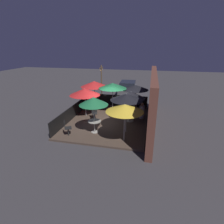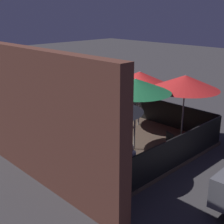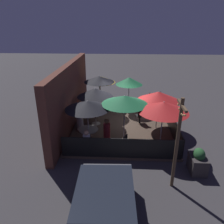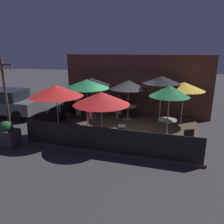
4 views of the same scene
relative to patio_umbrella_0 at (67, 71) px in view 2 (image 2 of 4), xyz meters
name	(u,v)px [view 2 (image 2 of 4)]	position (x,y,z in m)	size (l,w,h in m)	color
ground_plane	(94,138)	(-2.09, 0.40, -2.15)	(60.00, 60.00, 0.00)	#383538
patio_deck	(94,136)	(-2.09, 0.40, -2.09)	(7.06, 5.46, 0.12)	#47382D
building_wall	(16,108)	(-2.09, 3.36, -0.36)	(8.66, 0.36, 3.58)	brown
fence_front	(142,107)	(-2.09, -2.29, -1.55)	(6.86, 0.05, 0.95)	black
fence_side_left	(175,152)	(-5.57, 0.40, -1.55)	(0.05, 5.26, 0.95)	black
patio_umbrella_0	(67,71)	(0.00, 0.00, 0.00)	(1.73, 1.73, 2.27)	#B2B2B7
patio_umbrella_1	(104,104)	(-4.36, 2.02, -0.03)	(2.11, 2.11, 2.19)	#B2B2B7
patio_umbrella_2	(59,91)	(-2.21, 1.93, -0.10)	(2.01, 2.01, 2.17)	#B2B2B7
patio_umbrella_3	(140,78)	(-2.54, -1.53, -0.15)	(2.27, 2.27, 2.14)	#B2B2B7
patio_umbrella_4	(185,82)	(-4.58, -1.44, 0.04)	(2.29, 2.29, 2.30)	#B2B2B7
patio_umbrella_5	(136,85)	(-3.93, 0.29, 0.10)	(2.23, 2.23, 2.35)	#B2B2B7
patio_umbrella_6	(31,73)	(-0.48, 1.88, 0.22)	(1.92, 1.92, 2.44)	#B2B2B7
patio_umbrella_7	(14,77)	(0.63, 1.94, -0.07)	(2.05, 2.05, 2.17)	#B2B2B7
dining_table_0	(68,105)	(0.00, 0.00, -1.43)	(0.80, 0.80, 0.76)	#9E998E
dining_table_1	(104,152)	(-4.36, 2.02, -1.43)	(0.96, 0.96, 0.75)	#9E998E
dining_table_2	(61,131)	(-2.21, 1.93, -1.42)	(0.96, 0.96, 0.77)	#9E998E
patio_chair_0	(84,97)	(0.77, -1.46, -1.51)	(0.54, 0.54, 0.95)	black
patio_chair_1	(113,115)	(-2.01, -0.66, -1.53)	(0.50, 0.50, 0.92)	black
patio_chair_2	(166,147)	(-5.20, 0.33, -1.52)	(0.54, 0.54, 0.93)	black
patron_0	(124,142)	(-4.24, 1.13, -1.44)	(0.47, 0.47, 1.27)	maroon
patron_1	(129,166)	(-5.24, 1.96, -1.52)	(0.47, 0.47, 1.13)	silver
patron_2	(54,147)	(-2.95, 2.71, -1.50)	(0.45, 0.45, 1.18)	silver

